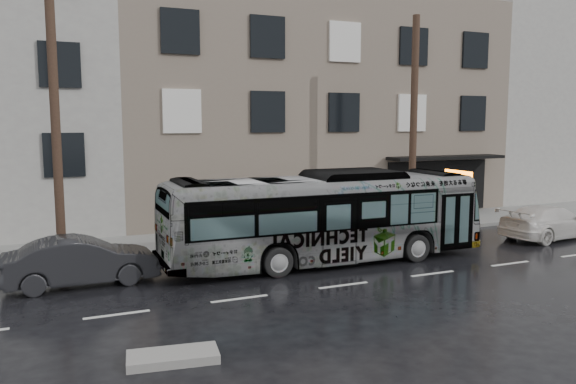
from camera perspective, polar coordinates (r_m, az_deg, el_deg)
name	(u,v)px	position (r m, az deg, el deg)	size (l,w,h in m)	color
ground	(307,265)	(18.88, 1.96, -7.47)	(120.00, 120.00, 0.00)	black
sidewalk	(257,236)	(23.28, -3.20, -4.49)	(90.00, 3.60, 0.15)	gray
building_taupe	(292,109)	(31.91, 0.40, 8.46)	(20.00, 12.00, 11.00)	#766B5B
building_filler	(542,104)	(43.21, 24.41, 8.14)	(18.00, 12.00, 12.00)	#A7A69E
utility_pole_front	(413,125)	(24.44, 12.63, 6.71)	(0.30, 0.30, 9.00)	#422C21
utility_pole_rear	(56,125)	(19.83, -22.54, 6.28)	(0.30, 0.30, 9.00)	#422C21
sign_post	(432,200)	(25.33, 14.44, -0.83)	(0.06, 0.06, 2.40)	slate
bus	(324,217)	(19.03, 3.72, -2.58)	(2.61, 11.15, 3.10)	#B2B2B2
white_sedan	(549,222)	(25.40, 25.02, -2.77)	(1.92, 4.73, 1.37)	silver
dark_sedan	(82,261)	(17.58, -20.23, -6.61)	(1.51, 4.33, 1.43)	black
slush_pile	(173,357)	(11.91, -11.61, -16.09)	(1.80, 0.80, 0.18)	gray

